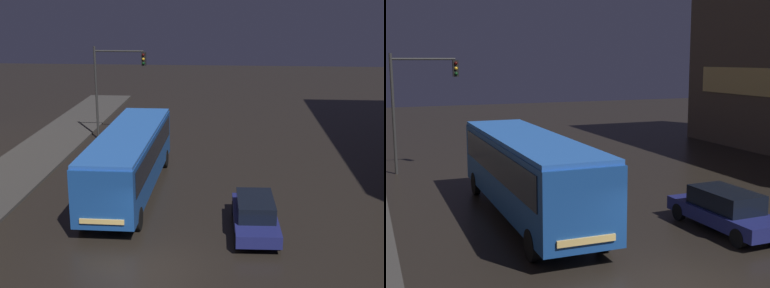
{
  "view_description": "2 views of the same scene",
  "coord_description": "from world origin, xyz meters",
  "views": [
    {
      "loc": [
        3.01,
        -17.28,
        9.51
      ],
      "look_at": [
        0.82,
        10.9,
        1.72
      ],
      "focal_mm": 50.0,
      "sensor_mm": 36.0,
      "label": 1
    },
    {
      "loc": [
        -7.75,
        -11.48,
        6.04
      ],
      "look_at": [
        1.3,
        10.83,
        2.22
      ],
      "focal_mm": 50.0,
      "sensor_mm": 36.0,
      "label": 2
    }
  ],
  "objects": [
    {
      "name": "car_taxi",
      "position": [
        4.04,
        3.61,
        0.75
      ],
      "size": [
        1.95,
        4.78,
        1.46
      ],
      "rotation": [
        0.0,
        0.0,
        3.18
      ],
      "color": "navy",
      "rests_on": "ground"
    },
    {
      "name": "ground_plane",
      "position": [
        0.0,
        0.0,
        0.0
      ],
      "size": [
        120.0,
        120.0,
        0.0
      ],
      "primitive_type": "plane",
      "color": "black"
    },
    {
      "name": "traffic_light_main",
      "position": [
        -5.04,
        17.96,
        4.32
      ],
      "size": [
        3.53,
        0.35,
        6.36
      ],
      "color": "#2D2D2D",
      "rests_on": "ground"
    },
    {
      "name": "bus_near",
      "position": [
        -2.03,
        7.68,
        1.97
      ],
      "size": [
        2.7,
        11.6,
        3.18
      ],
      "rotation": [
        0.0,
        0.0,
        3.14
      ],
      "color": "#194793",
      "rests_on": "ground"
    }
  ]
}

